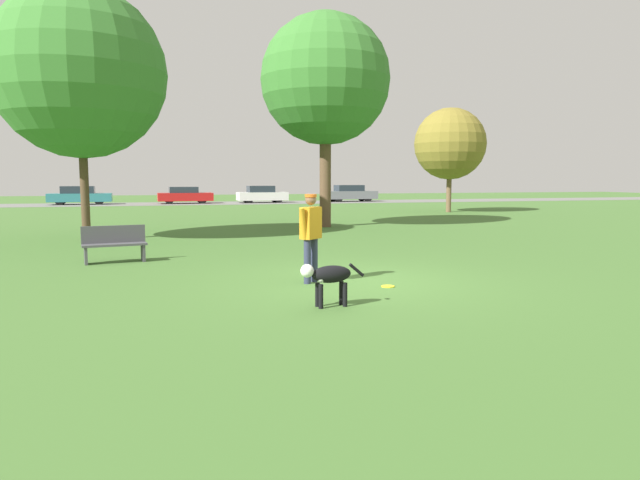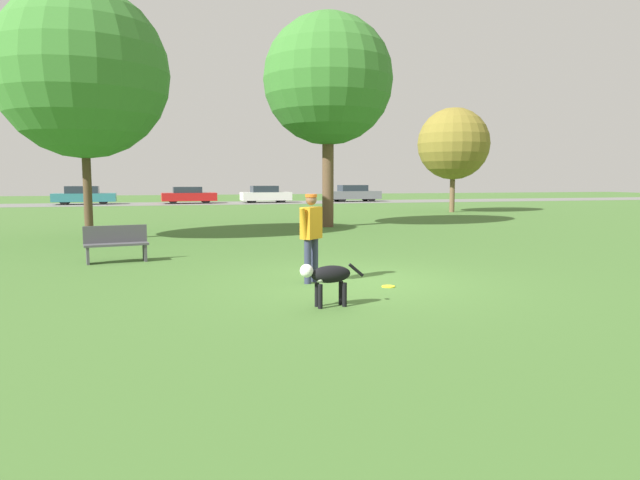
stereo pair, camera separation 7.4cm
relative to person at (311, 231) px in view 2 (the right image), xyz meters
name	(u,v)px [view 2 (the right image)]	position (x,y,z in m)	size (l,w,h in m)	color
ground_plane	(355,282)	(0.81, -0.11, -0.97)	(120.00, 120.00, 0.00)	#426B2D
far_road_strip	(209,203)	(0.81, 35.22, -0.96)	(120.00, 6.00, 0.01)	slate
person	(311,231)	(0.00, 0.00, 0.00)	(0.57, 0.53, 1.64)	#2D334C
dog	(327,276)	(-0.27, -2.00, -0.50)	(1.03, 0.31, 0.66)	black
frisbee	(388,286)	(1.21, -0.77, -0.96)	(0.24, 0.24, 0.02)	yellow
tree_mid_center	(328,80)	(3.72, 11.75, 4.77)	(5.06, 5.06, 8.29)	brown
tree_near_left	(82,73)	(-4.85, 8.85, 4.13)	(5.15, 5.15, 7.68)	#4C3826
tree_far_right	(453,144)	(13.42, 19.58, 2.92)	(4.07, 4.07, 5.93)	brown
parked_car_teal	(84,196)	(-8.32, 35.60, -0.30)	(4.50, 1.80, 1.37)	teal
parked_car_red	(189,195)	(-0.71, 35.29, -0.33)	(4.20, 1.86, 1.30)	red
parked_car_white	(265,195)	(5.29, 35.17, -0.31)	(4.01, 1.81, 1.36)	white
parked_car_grey	(354,193)	(12.84, 35.47, -0.28)	(4.40, 1.82, 1.39)	slate
park_bench	(116,243)	(-3.67, 3.72, -0.52)	(1.45, 0.62, 0.84)	#47474C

